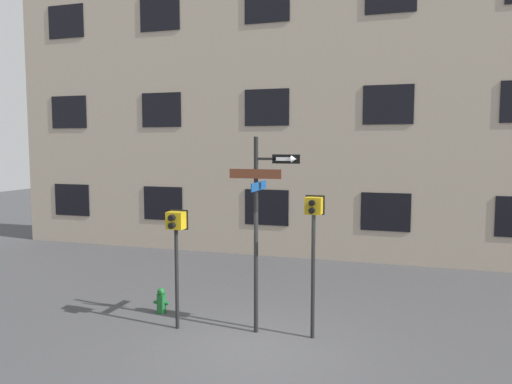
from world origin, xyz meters
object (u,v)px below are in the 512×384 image
street_sign_pole (260,218)px  pedestrian_signal_right (313,229)px  pedestrian_signal_left (176,235)px  fire_hydrant (161,301)px

street_sign_pole → pedestrian_signal_right: bearing=2.3°
pedestrian_signal_left → fire_hydrant: pedestrian_signal_left is taller
pedestrian_signal_left → fire_hydrant: size_ratio=4.28×
street_sign_pole → pedestrian_signal_right: (1.10, 0.04, -0.18)m
street_sign_pole → fire_hydrant: street_sign_pole is taller
pedestrian_signal_left → fire_hydrant: (-0.79, 0.77, -1.71)m
street_sign_pole → pedestrian_signal_left: size_ratio=1.60×
fire_hydrant → pedestrian_signal_right: bearing=-6.8°
pedestrian_signal_right → street_sign_pole: bearing=-177.7°
pedestrian_signal_left → pedestrian_signal_right: bearing=6.9°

